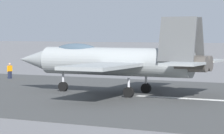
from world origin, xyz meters
name	(u,v)px	position (x,y,z in m)	size (l,w,h in m)	color
ground_plane	(178,98)	(0.00, 0.00, 0.00)	(400.00, 400.00, 0.00)	slate
runway_strip	(178,98)	(-0.02, 0.00, 0.01)	(240.00, 26.00, 0.02)	#3C3E3D
fighter_jet	(114,61)	(5.15, -0.30, 2.51)	(15.99, 14.96, 5.71)	#929798
crew_person	(10,71)	(20.80, -8.05, 0.79)	(0.34, 0.69, 1.58)	#1E2338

